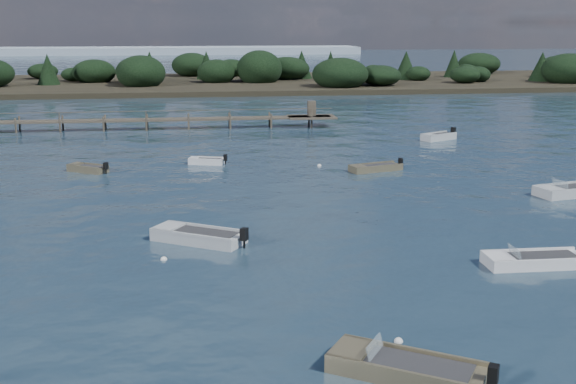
{
  "coord_description": "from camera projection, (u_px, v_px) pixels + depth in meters",
  "views": [
    {
      "loc": [
        -8.66,
        -27.14,
        10.79
      ],
      "look_at": [
        -3.11,
        14.0,
        1.0
      ],
      "focal_mm": 45.0,
      "sensor_mm": 36.0,
      "label": 1
    }
  ],
  "objects": [
    {
      "name": "tender_far_grey",
      "position": [
        88.0,
        170.0,
        53.32
      ],
      "size": [
        3.21,
        2.69,
        1.09
      ],
      "color": "brown",
      "rests_on": "ground"
    },
    {
      "name": "tender_far_white",
      "position": [
        206.0,
        162.0,
        56.22
      ],
      "size": [
        3.06,
        1.79,
        1.03
      ],
      "color": "silver",
      "rests_on": "ground"
    },
    {
      "name": "tender_far_grey_b",
      "position": [
        439.0,
        138.0,
        67.77
      ],
      "size": [
        3.84,
        2.8,
        1.33
      ],
      "color": "#A6ABAD",
      "rests_on": "ground"
    },
    {
      "name": "jetty",
      "position": [
        61.0,
        122.0,
        73.02
      ],
      "size": [
        64.5,
        3.2,
        3.4
      ],
      "color": "#4C4438",
      "rests_on": "ground"
    },
    {
      "name": "far_headland",
      "position": [
        379.0,
        73.0,
        129.04
      ],
      "size": [
        190.0,
        40.0,
        5.8
      ],
      "color": "black",
      "rests_on": "ground"
    },
    {
      "name": "buoy_a",
      "position": [
        398.0,
        342.0,
        24.97
      ],
      "size": [
        0.32,
        0.32,
        0.32
      ],
      "primitive_type": "sphere",
      "color": "silver",
      "rests_on": "ground"
    },
    {
      "name": "dinghy_mid_white_a",
      "position": [
        534.0,
        262.0,
        32.79
      ],
      "size": [
        4.92,
        1.81,
        1.15
      ],
      "color": "silver",
      "rests_on": "ground"
    },
    {
      "name": "dinghy_near_olive",
      "position": [
        406.0,
        371.0,
        22.52
      ],
      "size": [
        4.99,
        4.12,
        1.26
      ],
      "color": "brown",
      "rests_on": "ground"
    },
    {
      "name": "buoy_e",
      "position": [
        319.0,
        166.0,
        55.51
      ],
      "size": [
        0.32,
        0.32,
        0.32
      ],
      "primitive_type": "sphere",
      "color": "silver",
      "rests_on": "ground"
    },
    {
      "name": "dinghy_extra_a",
      "position": [
        375.0,
        169.0,
        53.73
      ],
      "size": [
        4.34,
        2.43,
        1.01
      ],
      "color": "brown",
      "rests_on": "ground"
    },
    {
      "name": "dinghy_mid_white_b",
      "position": [
        573.0,
        192.0,
        46.21
      ],
      "size": [
        5.53,
        2.98,
        1.35
      ],
      "color": "#A6ABAD",
      "rests_on": "ground"
    },
    {
      "name": "buoy_c",
      "position": [
        164.0,
        260.0,
        33.6
      ],
      "size": [
        0.32,
        0.32,
        0.32
      ],
      "primitive_type": "sphere",
      "color": "silver",
      "rests_on": "ground"
    },
    {
      "name": "dinghy_mid_grey",
      "position": [
        199.0,
        238.0,
        36.35
      ],
      "size": [
        4.92,
        3.98,
        1.29
      ],
      "color": "#A6ABAD",
      "rests_on": "ground"
    },
    {
      "name": "ground",
      "position": [
        263.0,
        113.0,
        87.66
      ],
      "size": [
        400.0,
        400.0,
        0.0
      ],
      "primitive_type": "plane",
      "color": "#172837",
      "rests_on": "ground"
    }
  ]
}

